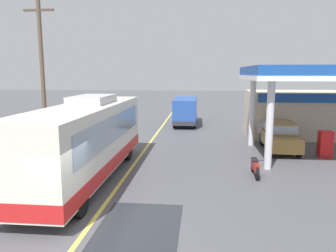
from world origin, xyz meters
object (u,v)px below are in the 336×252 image
car_at_pump (280,135)px  pedestrian_by_shop (262,131)px  motorcycle_parked_forecourt (255,166)px  pedestrian_near_pump (272,131)px  minibus_opposing_lane (186,109)px  coach_bus_main (87,141)px

car_at_pump → pedestrian_by_shop: bearing=113.7°
motorcycle_parked_forecourt → pedestrian_near_pump: bearing=72.3°
car_at_pump → pedestrian_near_pump: bearing=91.8°
car_at_pump → minibus_opposing_lane: bearing=122.3°
coach_bus_main → pedestrian_by_shop: coach_bus_main is taller
car_at_pump → pedestrian_near_pump: size_ratio=2.53×
coach_bus_main → pedestrian_near_pump: coach_bus_main is taller
minibus_opposing_lane → motorcycle_parked_forecourt: (3.92, -14.96, -1.03)m
coach_bus_main → motorcycle_parked_forecourt: coach_bus_main is taller
car_at_pump → pedestrian_by_shop: size_ratio=2.53×
coach_bus_main → pedestrian_by_shop: bearing=40.8°
coach_bus_main → car_at_pump: bearing=32.2°
car_at_pump → pedestrian_near_pump: (-0.06, 1.82, -0.08)m
pedestrian_near_pump → car_at_pump: bearing=-88.2°
minibus_opposing_lane → pedestrian_near_pump: bearing=-52.5°
car_at_pump → motorcycle_parked_forecourt: (-2.28, -5.14, -0.57)m
motorcycle_parked_forecourt → pedestrian_near_pump: 7.32m
pedestrian_near_pump → pedestrian_by_shop: (-0.68, -0.14, 0.00)m
minibus_opposing_lane → coach_bus_main: bearing=-102.9°
minibus_opposing_lane → pedestrian_near_pump: minibus_opposing_lane is taller
motorcycle_parked_forecourt → pedestrian_by_shop: 7.01m
coach_bus_main → motorcycle_parked_forecourt: (7.61, 1.10, -1.28)m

